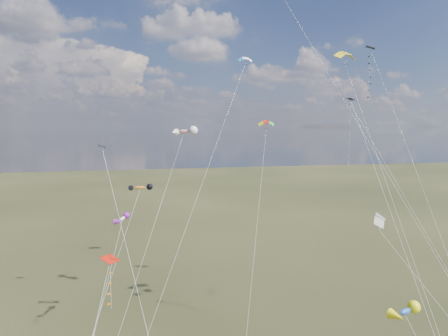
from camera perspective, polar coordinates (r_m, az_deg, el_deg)
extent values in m
cube|color=black|center=(49.04, 20.18, 15.85)|extent=(1.34, 1.36, 0.39)
cylinder|color=silver|center=(42.31, 27.36, -5.01)|extent=(2.19, 18.11, 32.60)
cylinder|color=silver|center=(41.10, 20.66, 2.34)|extent=(16.77, 21.58, 43.09)
cube|color=black|center=(40.55, -17.06, 2.99)|extent=(0.79, 0.83, 0.28)
cylinder|color=silver|center=(34.94, -12.50, -15.81)|extent=(5.81, 15.85, 21.95)
cube|color=#B21407|center=(32.24, -15.98, -12.39)|extent=(1.54, 1.54, 0.36)
cube|color=#11154D|center=(46.01, 17.64, 9.35)|extent=(0.82, 0.84, 0.24)
cylinder|color=silver|center=(38.78, 24.21, -10.20)|extent=(0.80, 20.13, 26.82)
cube|color=#CC5206|center=(47.11, 15.61, 12.55)|extent=(1.19, 1.18, 0.30)
cylinder|color=silver|center=(44.16, 25.97, -6.58)|extent=(10.46, 15.59, 29.46)
cylinder|color=silver|center=(41.69, 23.56, -5.20)|extent=(0.68, 19.96, 32.30)
cylinder|color=silver|center=(53.33, -2.90, -1.02)|extent=(17.58, 21.76, 34.80)
cylinder|color=silver|center=(50.48, 4.77, -7.36)|extent=(8.12, 17.24, 24.53)
ellipsoid|color=orange|center=(48.23, -11.91, -2.74)|extent=(2.58, 1.13, 0.85)
cylinder|color=silver|center=(46.54, -15.50, -13.74)|extent=(6.21, 7.75, 16.69)
ellipsoid|color=white|center=(47.68, -14.29, -7.00)|extent=(1.74, 2.78, 0.88)
cylinder|color=silver|center=(45.19, -16.73, -16.67)|extent=(3.86, 9.63, 13.34)
ellipsoid|color=red|center=(53.96, -5.79, 5.19)|extent=(3.38, 2.75, 1.43)
cylinder|color=silver|center=(47.73, -10.35, -9.04)|extent=(9.73, 14.88, 23.19)
ellipsoid|color=blue|center=(30.20, 24.49, -18.13)|extent=(2.27, 1.59, 0.94)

